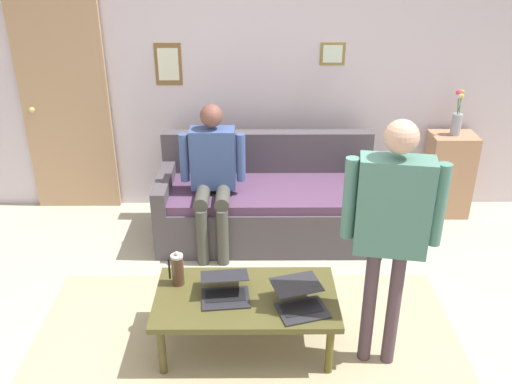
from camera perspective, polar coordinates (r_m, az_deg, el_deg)
ground_plane at (r=3.93m, az=0.76°, el=-15.41°), size 7.68×7.68×0.00m
area_rug at (r=3.87m, az=-1.01°, el=-16.23°), size 2.94×1.83×0.01m
back_wall at (r=5.31m, az=0.42°, el=12.28°), size 7.04×0.11×2.70m
interior_door at (r=5.59m, az=-18.89°, el=8.14°), size 0.82×0.09×2.05m
couch at (r=5.03m, az=1.21°, el=-1.19°), size 1.94×0.86×0.88m
coffee_table at (r=3.72m, az=-1.03°, el=-11.10°), size 1.19×0.67×0.40m
laptop_left at (r=3.67m, az=-3.19°, el=-10.03°), size 0.34×0.34×0.15m
laptop_center at (r=3.58m, az=4.56°, el=-11.10°), size 0.39×0.42×0.13m
french_press at (r=3.77m, az=-8.05°, el=-7.86°), size 0.10×0.08×0.25m
side_shelf at (r=5.68m, az=19.09°, el=1.69°), size 0.42×0.32×0.82m
flower_vase at (r=5.48m, az=19.92°, el=7.11°), size 0.10×0.09×0.44m
person_standing at (r=3.31m, az=13.77°, el=-2.60°), size 0.58×0.25×1.65m
person_seated at (r=4.66m, az=-4.47°, el=2.15°), size 0.55×0.51×1.28m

